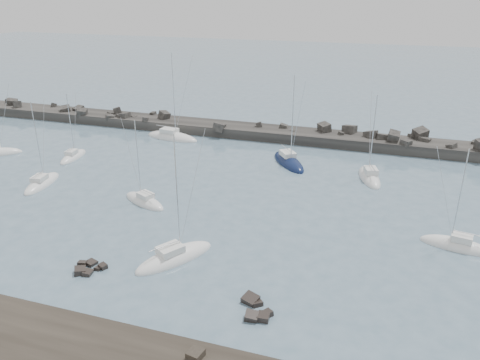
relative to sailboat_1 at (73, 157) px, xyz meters
name	(u,v)px	position (x,y,z in m)	size (l,w,h in m)	color
ground	(165,230)	(25.16, -17.38, -0.13)	(400.00, 400.00, 0.00)	slate
rock_cluster_near	(87,269)	(21.57, -27.19, -0.07)	(3.20, 3.10, 1.23)	black
rock_cluster_far	(256,309)	(39.18, -28.06, -0.01)	(3.35, 3.70, 1.37)	black
breakwater	(220,131)	(17.87, 20.61, 0.18)	(115.00, 7.69, 5.19)	#282624
sailboat_1	(73,157)	(0.00, 0.00, 0.00)	(2.93, 7.26, 11.26)	white
sailboat_3	(42,184)	(2.70, -10.80, 0.00)	(3.65, 8.31, 12.68)	white
sailboat_4	(172,138)	(10.72, 14.62, 0.01)	(10.94, 4.77, 16.56)	white
sailboat_5	(144,202)	(19.37, -11.60, 0.00)	(7.68, 5.21, 11.78)	white
sailboat_6	(174,258)	(28.94, -22.79, 0.01)	(7.18, 9.22, 14.36)	white
sailboat_7	(289,162)	(34.00, 8.39, 0.02)	(7.98, 9.48, 15.12)	#0E193C
sailboat_8	(456,246)	(56.75, -11.27, 0.01)	(7.82, 3.70, 12.04)	white
sailboat_9	(369,178)	(46.59, 5.76, 0.03)	(4.86, 8.63, 13.28)	white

